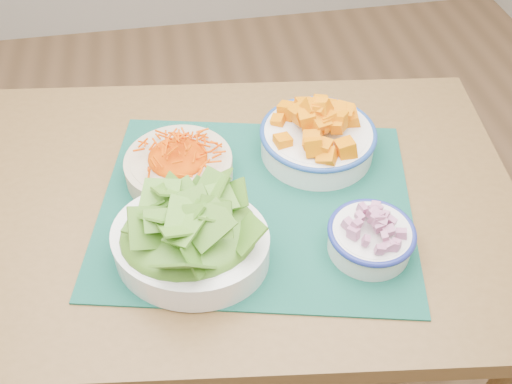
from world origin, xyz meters
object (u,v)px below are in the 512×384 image
lettuce_bowl (190,235)px  onion_bowl (371,235)px  placemat (256,204)px  squash_bowl (318,133)px  carrot_bowl (178,162)px  table (232,234)px

lettuce_bowl → onion_bowl: size_ratio=2.25×
placemat → squash_bowl: bearing=52.4°
squash_bowl → onion_bowl: 0.26m
squash_bowl → onion_bowl: squash_bowl is taller
placemat → carrot_bowl: (-0.13, 0.10, 0.04)m
table → onion_bowl: 0.31m
placemat → squash_bowl: squash_bowl is taller
placemat → carrot_bowl: carrot_bowl is taller
table → squash_bowl: 0.27m
placemat → onion_bowl: onion_bowl is taller
table → carrot_bowl: (-0.09, 0.06, 0.15)m
table → placemat: bearing=-27.8°
squash_bowl → onion_bowl: bearing=-84.2°
table → squash_bowl: (0.19, 0.09, 0.17)m
placemat → carrot_bowl: bearing=157.2°
table → lettuce_bowl: (-0.08, -0.13, 0.17)m
squash_bowl → carrot_bowl: bearing=-175.5°
lettuce_bowl → table: bearing=82.2°
placemat → table: bearing=157.9°
table → squash_bowl: squash_bowl is taller
carrot_bowl → onion_bowl: bearing=-37.8°
placemat → carrot_bowl: size_ratio=2.26×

